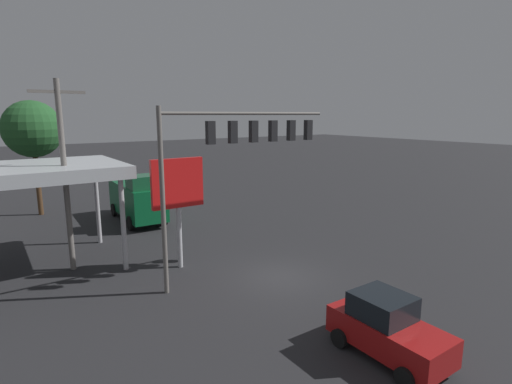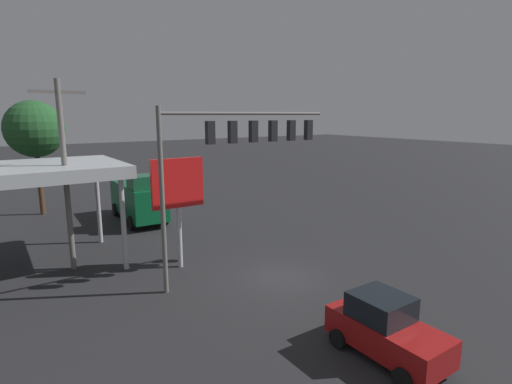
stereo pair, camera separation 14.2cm
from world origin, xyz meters
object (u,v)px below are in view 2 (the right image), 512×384
(traffic_signal_assembly, at_px, (239,145))
(street_tree, at_px, (34,129))
(utility_pole, at_px, (65,172))
(price_sign, at_px, (178,188))
(hatchback_crossing, at_px, (386,328))
(delivery_truck, at_px, (139,198))

(traffic_signal_assembly, xyz_separation_m, street_tree, (6.37, -18.41, 0.28))
(utility_pole, height_order, street_tree, utility_pole)
(utility_pole, xyz_separation_m, street_tree, (-0.16, -13.29, 1.60))
(traffic_signal_assembly, bearing_deg, price_sign, -49.46)
(utility_pole, relative_size, street_tree, 1.07)
(traffic_signal_assembly, relative_size, street_tree, 1.02)
(utility_pole, bearing_deg, price_sign, 148.62)
(traffic_signal_assembly, bearing_deg, hatchback_crossing, 91.58)
(traffic_signal_assembly, xyz_separation_m, hatchback_crossing, (-0.23, 8.31, -5.23))
(hatchback_crossing, distance_m, street_tree, 28.07)
(delivery_truck, bearing_deg, traffic_signal_assembly, 5.94)
(price_sign, xyz_separation_m, delivery_truck, (-1.19, -9.90, -2.33))
(price_sign, xyz_separation_m, hatchback_crossing, (-2.26, 10.68, -3.08))
(delivery_truck, bearing_deg, utility_pole, -36.49)
(traffic_signal_assembly, distance_m, hatchback_crossing, 9.82)
(utility_pole, relative_size, delivery_truck, 1.33)
(price_sign, bearing_deg, delivery_truck, -96.88)
(traffic_signal_assembly, distance_m, utility_pole, 8.40)
(price_sign, bearing_deg, hatchback_crossing, 101.93)
(hatchback_crossing, height_order, street_tree, street_tree)
(price_sign, distance_m, street_tree, 16.79)
(traffic_signal_assembly, height_order, street_tree, street_tree)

